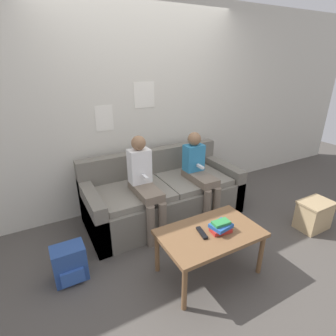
{
  "coord_description": "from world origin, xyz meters",
  "views": [
    {
      "loc": [
        -1.35,
        -2.08,
        1.88
      ],
      "look_at": [
        0.0,
        0.4,
        0.71
      ],
      "focal_mm": 28.0,
      "sensor_mm": 36.0,
      "label": 1
    }
  ],
  "objects_px": {
    "coffee_table": "(210,236)",
    "storage_box": "(314,215)",
    "couch": "(163,196)",
    "person_left": "(145,182)",
    "backpack": "(70,264)",
    "person_right": "(199,172)",
    "tv_remote": "(202,233)"
  },
  "relations": [
    {
      "from": "couch",
      "to": "person_right",
      "type": "distance_m",
      "value": 0.55
    },
    {
      "from": "couch",
      "to": "person_left",
      "type": "xyz_separation_m",
      "value": [
        -0.33,
        -0.19,
        0.34
      ]
    },
    {
      "from": "coffee_table",
      "to": "person_right",
      "type": "height_order",
      "value": "person_right"
    },
    {
      "from": "person_left",
      "to": "backpack",
      "type": "bearing_deg",
      "value": -158.55
    },
    {
      "from": "couch",
      "to": "storage_box",
      "type": "xyz_separation_m",
      "value": [
        1.43,
        -1.11,
        -0.1
      ]
    },
    {
      "from": "person_right",
      "to": "storage_box",
      "type": "relative_size",
      "value": 2.75
    },
    {
      "from": "person_right",
      "to": "backpack",
      "type": "xyz_separation_m",
      "value": [
        -1.65,
        -0.35,
        -0.43
      ]
    },
    {
      "from": "coffee_table",
      "to": "tv_remote",
      "type": "distance_m",
      "value": 0.11
    },
    {
      "from": "person_left",
      "to": "tv_remote",
      "type": "distance_m",
      "value": 0.91
    },
    {
      "from": "tv_remote",
      "to": "couch",
      "type": "bearing_deg",
      "value": 91.6
    },
    {
      "from": "person_right",
      "to": "couch",
      "type": "bearing_deg",
      "value": 153.55
    },
    {
      "from": "person_right",
      "to": "backpack",
      "type": "relative_size",
      "value": 3.09
    },
    {
      "from": "storage_box",
      "to": "couch",
      "type": "bearing_deg",
      "value": 142.13
    },
    {
      "from": "person_right",
      "to": "tv_remote",
      "type": "xyz_separation_m",
      "value": [
        -0.58,
        -0.87,
        -0.13
      ]
    },
    {
      "from": "tv_remote",
      "to": "person_left",
      "type": "bearing_deg",
      "value": 110.64
    },
    {
      "from": "person_left",
      "to": "tv_remote",
      "type": "relative_size",
      "value": 6.43
    },
    {
      "from": "couch",
      "to": "coffee_table",
      "type": "distance_m",
      "value": 1.1
    },
    {
      "from": "person_right",
      "to": "coffee_table",
      "type": "bearing_deg",
      "value": -119.06
    },
    {
      "from": "couch",
      "to": "tv_remote",
      "type": "bearing_deg",
      "value": -99.2
    },
    {
      "from": "person_left",
      "to": "person_right",
      "type": "height_order",
      "value": "person_left"
    },
    {
      "from": "tv_remote",
      "to": "storage_box",
      "type": "bearing_deg",
      "value": 9.45
    },
    {
      "from": "coffee_table",
      "to": "storage_box",
      "type": "xyz_separation_m",
      "value": [
        1.52,
        -0.03,
        -0.22
      ]
    },
    {
      "from": "person_left",
      "to": "backpack",
      "type": "xyz_separation_m",
      "value": [
        -0.92,
        -0.36,
        -0.45
      ]
    },
    {
      "from": "coffee_table",
      "to": "tv_remote",
      "type": "xyz_separation_m",
      "value": [
        -0.09,
        0.01,
        0.06
      ]
    },
    {
      "from": "coffee_table",
      "to": "person_right",
      "type": "relative_size",
      "value": 0.86
    },
    {
      "from": "couch",
      "to": "storage_box",
      "type": "height_order",
      "value": "couch"
    },
    {
      "from": "couch",
      "to": "coffee_table",
      "type": "bearing_deg",
      "value": -94.6
    },
    {
      "from": "backpack",
      "to": "storage_box",
      "type": "bearing_deg",
      "value": -11.79
    },
    {
      "from": "coffee_table",
      "to": "person_left",
      "type": "bearing_deg",
      "value": 105.04
    },
    {
      "from": "person_left",
      "to": "storage_box",
      "type": "xyz_separation_m",
      "value": [
        1.76,
        -0.92,
        -0.44
      ]
    },
    {
      "from": "couch",
      "to": "backpack",
      "type": "distance_m",
      "value": 1.37
    },
    {
      "from": "couch",
      "to": "storage_box",
      "type": "relative_size",
      "value": 4.96
    }
  ]
}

